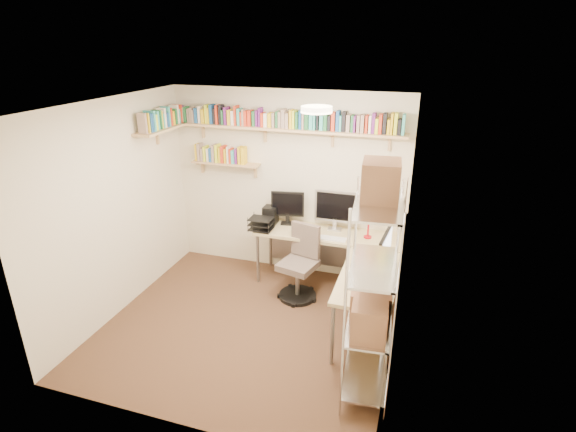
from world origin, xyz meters
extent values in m
plane|color=#49321F|center=(0.00, 0.00, 0.00)|extent=(3.20, 3.20, 0.00)
cube|color=beige|center=(0.00, 1.50, 1.25)|extent=(3.20, 0.04, 2.50)
cube|color=beige|center=(-1.60, 0.00, 1.25)|extent=(0.04, 3.00, 2.50)
cube|color=beige|center=(1.60, 0.00, 1.25)|extent=(0.04, 3.00, 2.50)
cube|color=beige|center=(0.00, -1.50, 1.25)|extent=(3.20, 0.04, 2.50)
cube|color=silver|center=(0.00, 0.00, 2.50)|extent=(3.20, 3.00, 0.04)
cube|color=silver|center=(1.59, 0.55, 1.55)|extent=(0.01, 0.30, 0.42)
cube|color=white|center=(1.59, 0.15, 1.50)|extent=(0.01, 0.28, 0.38)
cylinder|color=#FFEAC6|center=(0.70, 0.20, 2.46)|extent=(0.30, 0.30, 0.06)
cube|color=tan|center=(0.00, 1.38, 2.02)|extent=(3.05, 0.25, 0.03)
cube|color=tan|center=(-1.48, 0.95, 2.02)|extent=(0.25, 1.00, 0.03)
cube|color=tan|center=(-0.85, 1.40, 1.50)|extent=(0.95, 0.20, 0.02)
cube|color=tan|center=(-1.20, 1.44, 1.95)|extent=(0.03, 0.20, 0.20)
cube|color=tan|center=(-0.30, 1.44, 1.95)|extent=(0.03, 0.20, 0.20)
cube|color=tan|center=(0.60, 1.44, 1.95)|extent=(0.03, 0.20, 0.20)
cube|color=tan|center=(1.30, 1.44, 1.95)|extent=(0.03, 0.20, 0.20)
cube|color=gray|center=(-1.46, 1.38, 2.13)|extent=(0.03, 0.14, 0.18)
cube|color=#F0E1D0|center=(-1.42, 1.38, 2.13)|extent=(0.03, 0.11, 0.19)
cube|color=#216535|center=(-1.38, 1.38, 2.14)|extent=(0.04, 0.11, 0.20)
cube|color=gray|center=(-1.33, 1.38, 2.13)|extent=(0.02, 0.11, 0.18)
cube|color=gray|center=(-1.29, 1.38, 2.13)|extent=(0.04, 0.12, 0.19)
cube|color=gray|center=(-1.25, 1.38, 2.12)|extent=(0.02, 0.15, 0.17)
cube|color=#1C5193|center=(-1.21, 1.38, 2.13)|extent=(0.04, 0.12, 0.19)
cube|color=#F0E1D0|center=(-1.16, 1.38, 2.14)|extent=(0.03, 0.13, 0.22)
cube|color=gold|center=(-1.11, 1.38, 2.13)|extent=(0.04, 0.13, 0.18)
cube|color=#D8E92B|center=(-1.06, 1.38, 2.16)|extent=(0.03, 0.12, 0.24)
cube|color=gold|center=(-1.03, 1.38, 2.14)|extent=(0.02, 0.14, 0.21)
cube|color=#1C5193|center=(-0.99, 1.38, 2.16)|extent=(0.04, 0.13, 0.25)
cube|color=black|center=(-0.95, 1.38, 2.14)|extent=(0.04, 0.11, 0.20)
cube|color=red|center=(-0.91, 1.38, 2.16)|extent=(0.03, 0.14, 0.24)
cube|color=black|center=(-0.86, 1.38, 2.16)|extent=(0.04, 0.12, 0.25)
cube|color=#216535|center=(-0.83, 1.38, 2.13)|extent=(0.02, 0.15, 0.19)
cube|color=#621E73|center=(-0.79, 1.38, 2.15)|extent=(0.03, 0.15, 0.22)
cube|color=gold|center=(-0.74, 1.38, 2.13)|extent=(0.04, 0.14, 0.19)
cube|color=#F0E1D0|center=(-0.69, 1.38, 2.13)|extent=(0.04, 0.13, 0.18)
cube|color=red|center=(-0.65, 1.38, 2.16)|extent=(0.03, 0.14, 0.25)
cube|color=teal|center=(-0.61, 1.38, 2.14)|extent=(0.04, 0.13, 0.21)
cube|color=red|center=(-0.57, 1.38, 2.12)|extent=(0.02, 0.13, 0.17)
cube|color=gray|center=(-0.54, 1.38, 2.14)|extent=(0.03, 0.14, 0.21)
cube|color=red|center=(-0.51, 1.38, 2.13)|extent=(0.04, 0.14, 0.19)
cube|color=red|center=(-0.45, 1.38, 2.13)|extent=(0.04, 0.14, 0.19)
cube|color=#216535|center=(-0.40, 1.38, 2.13)|extent=(0.04, 0.11, 0.19)
cube|color=#621E73|center=(-0.36, 1.38, 2.14)|extent=(0.03, 0.11, 0.20)
cube|color=#621E73|center=(-0.32, 1.38, 2.15)|extent=(0.03, 0.13, 0.23)
cube|color=red|center=(-0.28, 1.38, 2.12)|extent=(0.03, 0.15, 0.17)
cube|color=#F0E1D0|center=(-0.24, 1.38, 2.12)|extent=(0.04, 0.14, 0.17)
cube|color=gold|center=(-0.19, 1.38, 2.12)|extent=(0.04, 0.11, 0.18)
cube|color=gray|center=(-0.13, 1.38, 2.13)|extent=(0.04, 0.13, 0.18)
cube|color=#216535|center=(-0.09, 1.38, 2.13)|extent=(0.03, 0.12, 0.20)
cube|color=gray|center=(-0.05, 1.38, 2.13)|extent=(0.04, 0.12, 0.20)
cube|color=gray|center=(0.00, 1.38, 2.15)|extent=(0.04, 0.12, 0.23)
cube|color=gray|center=(0.04, 1.38, 2.13)|extent=(0.04, 0.13, 0.19)
cube|color=gold|center=(0.09, 1.38, 2.15)|extent=(0.03, 0.13, 0.23)
cube|color=#D8E92B|center=(0.13, 1.38, 2.15)|extent=(0.03, 0.13, 0.22)
cube|color=#216535|center=(0.17, 1.38, 2.14)|extent=(0.03, 0.14, 0.20)
cube|color=#1C5193|center=(0.22, 1.38, 2.15)|extent=(0.03, 0.14, 0.23)
cube|color=gray|center=(0.25, 1.38, 2.13)|extent=(0.02, 0.15, 0.20)
cube|color=#216535|center=(0.29, 1.38, 2.14)|extent=(0.04, 0.11, 0.22)
cube|color=teal|center=(0.35, 1.38, 2.14)|extent=(0.04, 0.12, 0.20)
cube|color=teal|center=(0.40, 1.38, 2.14)|extent=(0.02, 0.14, 0.21)
cube|color=black|center=(0.43, 1.38, 2.15)|extent=(0.02, 0.11, 0.24)
cube|color=teal|center=(0.48, 1.38, 2.13)|extent=(0.04, 0.11, 0.18)
cube|color=#216535|center=(0.53, 1.38, 2.14)|extent=(0.04, 0.11, 0.22)
cube|color=black|center=(0.58, 1.38, 2.12)|extent=(0.03, 0.11, 0.18)
cube|color=red|center=(0.63, 1.38, 2.15)|extent=(0.04, 0.12, 0.22)
cube|color=#1C5193|center=(0.68, 1.38, 2.16)|extent=(0.04, 0.12, 0.24)
cube|color=teal|center=(0.72, 1.38, 2.13)|extent=(0.02, 0.11, 0.19)
cube|color=black|center=(0.75, 1.38, 2.15)|extent=(0.04, 0.11, 0.23)
cube|color=gray|center=(0.81, 1.38, 2.14)|extent=(0.04, 0.13, 0.20)
cube|color=#216535|center=(0.86, 1.38, 2.14)|extent=(0.03, 0.12, 0.20)
cube|color=#621E73|center=(0.89, 1.38, 2.13)|extent=(0.02, 0.15, 0.19)
cube|color=gray|center=(0.93, 1.38, 2.14)|extent=(0.04, 0.12, 0.20)
cube|color=gray|center=(0.98, 1.38, 2.14)|extent=(0.04, 0.15, 0.21)
cube|color=red|center=(1.03, 1.38, 2.14)|extent=(0.03, 0.14, 0.21)
cube|color=#F0E1D0|center=(1.07, 1.38, 2.14)|extent=(0.03, 0.13, 0.21)
cube|color=#621E73|center=(1.11, 1.38, 2.15)|extent=(0.04, 0.13, 0.24)
cube|color=#D8E92B|center=(1.15, 1.38, 2.12)|extent=(0.04, 0.15, 0.18)
cube|color=red|center=(1.19, 1.38, 2.15)|extent=(0.04, 0.14, 0.23)
cube|color=black|center=(1.24, 1.38, 2.16)|extent=(0.04, 0.11, 0.24)
cube|color=gold|center=(1.29, 1.38, 2.12)|extent=(0.03, 0.13, 0.17)
cube|color=gold|center=(1.32, 1.38, 2.16)|extent=(0.03, 0.15, 0.25)
cube|color=#D8E92B|center=(1.36, 1.38, 2.16)|extent=(0.04, 0.11, 0.25)
cube|color=black|center=(1.41, 1.38, 2.13)|extent=(0.04, 0.12, 0.18)
cube|color=teal|center=(1.45, 1.38, 2.15)|extent=(0.03, 0.13, 0.24)
cube|color=gray|center=(-1.48, 0.52, 2.16)|extent=(0.11, 0.04, 0.24)
cube|color=gold|center=(-1.48, 0.57, 2.15)|extent=(0.13, 0.03, 0.23)
cube|color=#1C5193|center=(-1.48, 0.60, 2.15)|extent=(0.15, 0.03, 0.23)
cube|color=#1C5193|center=(-1.48, 0.64, 2.14)|extent=(0.14, 0.02, 0.22)
cube|color=teal|center=(-1.48, 0.68, 2.16)|extent=(0.15, 0.04, 0.24)
cube|color=#D8E92B|center=(-1.48, 0.73, 2.13)|extent=(0.12, 0.04, 0.19)
cube|color=teal|center=(-1.48, 0.78, 2.15)|extent=(0.11, 0.04, 0.22)
cube|color=#216535|center=(-1.48, 0.82, 2.15)|extent=(0.14, 0.03, 0.23)
cube|color=gold|center=(-1.48, 0.85, 2.14)|extent=(0.13, 0.03, 0.22)
cube|color=teal|center=(-1.48, 0.88, 2.12)|extent=(0.13, 0.02, 0.18)
cube|color=#F0E1D0|center=(-1.48, 0.93, 2.16)|extent=(0.12, 0.04, 0.24)
cube|color=#1C5193|center=(-1.48, 0.97, 2.12)|extent=(0.14, 0.03, 0.18)
cube|color=teal|center=(-1.48, 1.02, 2.16)|extent=(0.12, 0.03, 0.25)
cube|color=red|center=(-1.48, 1.07, 2.15)|extent=(0.12, 0.04, 0.22)
cube|color=gold|center=(-1.48, 1.12, 2.12)|extent=(0.13, 0.04, 0.18)
cube|color=#216535|center=(-1.48, 1.17, 2.13)|extent=(0.14, 0.04, 0.20)
cube|color=#F0E1D0|center=(-1.48, 1.22, 2.16)|extent=(0.13, 0.04, 0.24)
cube|color=teal|center=(-1.48, 1.27, 2.12)|extent=(0.12, 0.03, 0.18)
cube|color=red|center=(-1.48, 1.31, 2.15)|extent=(0.14, 0.04, 0.23)
cube|color=#621E73|center=(-1.48, 1.35, 2.14)|extent=(0.14, 0.04, 0.22)
cube|color=gold|center=(-1.27, 1.40, 1.63)|extent=(0.03, 0.12, 0.23)
cube|color=gray|center=(-1.22, 1.40, 1.63)|extent=(0.04, 0.14, 0.23)
cube|color=gray|center=(-1.17, 1.40, 1.60)|extent=(0.04, 0.15, 0.18)
cube|color=#D8E92B|center=(-1.14, 1.40, 1.62)|extent=(0.02, 0.15, 0.21)
cube|color=#F0E1D0|center=(-1.10, 1.40, 1.60)|extent=(0.03, 0.12, 0.18)
cube|color=#1C5193|center=(-1.05, 1.40, 1.61)|extent=(0.04, 0.12, 0.19)
cube|color=gray|center=(-1.01, 1.40, 1.63)|extent=(0.04, 0.14, 0.23)
cube|color=#D8E92B|center=(-0.96, 1.40, 1.63)|extent=(0.03, 0.15, 0.24)
cube|color=gold|center=(-0.91, 1.40, 1.62)|extent=(0.03, 0.13, 0.21)
cube|color=red|center=(-0.87, 1.40, 1.63)|extent=(0.04, 0.15, 0.23)
cube|color=gold|center=(-0.83, 1.40, 1.61)|extent=(0.02, 0.14, 0.19)
cube|color=#F0E1D0|center=(-0.79, 1.40, 1.62)|extent=(0.02, 0.13, 0.22)
cube|color=red|center=(-0.76, 1.40, 1.61)|extent=(0.03, 0.12, 0.20)
cube|color=teal|center=(-0.72, 1.40, 1.60)|extent=(0.04, 0.13, 0.18)
cube|color=#621E73|center=(-0.68, 1.40, 1.61)|extent=(0.03, 0.12, 0.20)
cube|color=gold|center=(-0.63, 1.40, 1.63)|extent=(0.04, 0.12, 0.23)
cube|color=gold|center=(-0.58, 1.40, 1.63)|extent=(0.04, 0.13, 0.23)
cube|color=#C9B782|center=(0.65, 1.22, 0.72)|extent=(1.90, 0.60, 0.04)
cube|color=#C9B782|center=(1.30, 0.25, 0.72)|extent=(0.60, 1.30, 0.04)
cylinder|color=gray|center=(-0.25, 0.97, 0.35)|extent=(0.04, 0.04, 0.70)
cylinder|color=gray|center=(-0.25, 1.47, 0.35)|extent=(0.04, 0.04, 0.70)
cylinder|color=gray|center=(1.55, 1.47, 0.35)|extent=(0.04, 0.04, 0.70)
cylinder|color=gray|center=(1.05, -0.35, 0.35)|extent=(0.04, 0.04, 0.70)
cylinder|color=gray|center=(1.55, -0.35, 0.35)|extent=(0.04, 0.04, 0.70)
cube|color=gray|center=(0.65, 1.48, 0.40)|extent=(1.80, 0.02, 0.55)
cube|color=silver|center=(0.70, 1.34, 1.07)|extent=(0.55, 0.03, 0.42)
cube|color=black|center=(0.70, 1.32, 1.07)|extent=(0.50, 0.00, 0.36)
cube|color=black|center=(0.05, 1.34, 1.03)|extent=(0.44, 0.03, 0.34)
cube|color=black|center=(1.44, 0.30, 1.05)|extent=(0.03, 0.58, 0.38)
cube|color=white|center=(1.42, 0.30, 1.05)|extent=(0.00, 0.52, 0.33)
cube|color=white|center=(0.70, 1.04, 0.75)|extent=(0.42, 0.13, 0.01)
cube|color=white|center=(1.15, 0.30, 0.75)|extent=(0.13, 0.40, 0.01)
cylinder|color=#B70F1A|center=(1.15, 1.22, 0.75)|extent=(0.10, 0.10, 0.02)
cylinder|color=#B70F1A|center=(1.15, 1.22, 0.90)|extent=(0.02, 0.02, 0.28)
cone|color=#B70F1A|center=(1.15, 1.22, 1.06)|extent=(0.12, 0.12, 0.09)
sphere|color=#FFBF72|center=(1.15, 1.22, 1.03)|extent=(0.06, 0.06, 0.06)
cube|color=black|center=(-0.18, 1.30, 0.86)|extent=(0.18, 0.18, 0.24)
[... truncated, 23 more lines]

